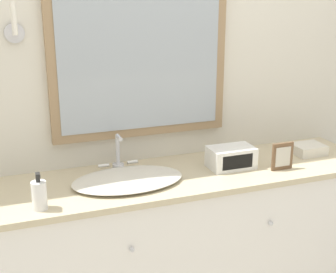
{
  "coord_description": "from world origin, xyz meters",
  "views": [
    {
      "loc": [
        -0.82,
        -1.73,
        1.77
      ],
      "look_at": [
        -0.09,
        0.28,
        1.09
      ],
      "focal_mm": 50.0,
      "sensor_mm": 36.0,
      "label": 1
    }
  ],
  "objects_px": {
    "picture_frame": "(282,156)",
    "appliance_box": "(231,157)",
    "soap_bottle": "(39,195)",
    "sink_basin": "(128,179)"
  },
  "relations": [
    {
      "from": "picture_frame",
      "to": "appliance_box",
      "type": "bearing_deg",
      "value": 153.08
    },
    {
      "from": "soap_bottle",
      "to": "picture_frame",
      "type": "relative_size",
      "value": 1.16
    },
    {
      "from": "sink_basin",
      "to": "picture_frame",
      "type": "bearing_deg",
      "value": -7.85
    },
    {
      "from": "sink_basin",
      "to": "appliance_box",
      "type": "relative_size",
      "value": 2.3
    },
    {
      "from": "soap_bottle",
      "to": "sink_basin",
      "type": "bearing_deg",
      "value": 19.39
    },
    {
      "from": "soap_bottle",
      "to": "picture_frame",
      "type": "xyz_separation_m",
      "value": [
        1.2,
        0.04,
        0.01
      ]
    },
    {
      "from": "soap_bottle",
      "to": "appliance_box",
      "type": "relative_size",
      "value": 0.71
    },
    {
      "from": "appliance_box",
      "to": "picture_frame",
      "type": "distance_m",
      "value": 0.26
    },
    {
      "from": "soap_bottle",
      "to": "appliance_box",
      "type": "distance_m",
      "value": 0.98
    },
    {
      "from": "sink_basin",
      "to": "soap_bottle",
      "type": "distance_m",
      "value": 0.44
    }
  ]
}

